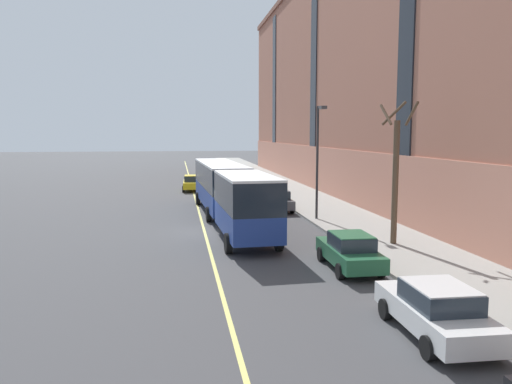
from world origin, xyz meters
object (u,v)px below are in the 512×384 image
Objects in this scene: parked_car_green_3 at (350,251)px; street_tree_mid_block at (396,173)px; fire_hydrant at (265,184)px; parked_car_navy_1 at (238,174)px; parked_car_navy_0 at (254,186)px; parked_car_white_4 at (436,310)px; parked_car_darkgray_5 at (277,200)px; street_lamp at (318,151)px; taxi_cab at (192,183)px; city_bus at (228,190)px.

street_tree_mid_block is at bearing 45.95° from parked_car_green_3.
street_tree_mid_block reaches higher than fire_hydrant.
parked_car_navy_0 is at bearing -90.47° from parked_car_navy_1.
parked_car_white_4 is 0.99× the size of parked_car_darkgray_5.
parked_car_green_3 is 7.16m from parked_car_white_4.
fire_hydrant is at bearing -81.37° from parked_car_navy_1.
parked_car_white_4 is at bearing -90.04° from parked_car_navy_0.
parked_car_green_3 is at bearing 90.06° from parked_car_white_4.
parked_car_navy_0 is 1.02× the size of parked_car_darkgray_5.
taxi_cab is at bearing 111.85° from street_lamp.
parked_car_white_4 is at bearing -81.31° from taxi_cab.
city_bus reaches higher than parked_car_navy_0.
city_bus is at bearing -105.35° from parked_car_navy_0.
street_tree_mid_block is (3.59, -12.39, 2.96)m from parked_car_darkgray_5.
parked_car_white_4 and taxi_cab have the same top height.
parked_car_navy_0 is 0.99× the size of parked_car_navy_1.
city_bus is 19.75m from parked_car_white_4.
parked_car_green_3 is 0.63× the size of street_tree_mid_block.
taxi_cab is 0.62× the size of street_lamp.
taxi_cab is at bearing 98.69° from parked_car_white_4.
parked_car_navy_0 is at bearing -31.54° from taxi_cab.
parked_car_white_4 is 1.02× the size of taxi_cab.
street_tree_mid_block is at bearing -70.38° from taxi_cab.
fire_hydrant is (1.74, 37.51, -0.29)m from parked_car_white_4.
street_lamp reaches higher than parked_car_navy_0.
parked_car_navy_0 is 33.85m from parked_car_white_4.
street_tree_mid_block is at bearing -76.20° from street_lamp.
parked_car_darkgray_5 is at bearing -89.57° from parked_car_navy_0.
street_lamp is (1.84, 18.55, 3.82)m from parked_car_white_4.
parked_car_green_3 is at bearing -90.21° from parked_car_navy_1.
fire_hydrant is at bearing 83.41° from parked_car_darkgray_5.
fire_hydrant is (1.75, 30.36, -0.29)m from parked_car_green_3.
parked_car_darkgray_5 is at bearing 89.74° from parked_car_white_4.
parked_car_navy_1 reaches higher than fire_hydrant.
street_tree_mid_block is (3.70, 3.83, 2.97)m from parked_car_green_3.
city_bus is 12.85m from parked_car_green_3.
parked_car_white_4 is (0.01, -7.16, 0.00)m from parked_car_green_3.
street_tree_mid_block is (9.41, -26.39, 2.96)m from taxi_cab.
street_lamp reaches higher than parked_car_darkgray_5.
parked_car_navy_1 and parked_car_white_4 have the same top height.
parked_car_navy_1 is 24.67m from parked_car_darkgray_5.
parked_car_green_3 is (3.96, -12.15, -1.32)m from city_bus.
parked_car_white_4 is 6.46× the size of fire_hydrant.
street_lamp is (7.55, -18.82, 3.82)m from taxi_cab.
parked_car_navy_1 is 37.34m from street_tree_mid_block.
city_bus is at bearing -98.14° from parked_car_navy_1.
parked_car_navy_1 is 1.03× the size of parked_car_darkgray_5.
parked_car_white_4 is at bearing -90.17° from parked_car_navy_1.
street_lamp reaches higher than taxi_cab.
fire_hydrant is at bearing 87.34° from parked_car_white_4.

